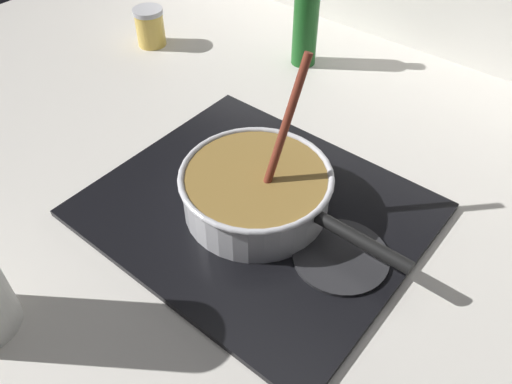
# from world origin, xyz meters

# --- Properties ---
(ground) EXTENTS (2.40, 1.60, 0.04)m
(ground) POSITION_xyz_m (0.00, 0.00, -0.02)
(ground) COLOR beige
(hob_plate) EXTENTS (0.56, 0.48, 0.01)m
(hob_plate) POSITION_xyz_m (-0.04, 0.05, 0.01)
(hob_plate) COLOR black
(hob_plate) RESTS_ON ground
(burner_ring) EXTENTS (0.16, 0.16, 0.01)m
(burner_ring) POSITION_xyz_m (-0.04, 0.05, 0.02)
(burner_ring) COLOR #592D0C
(burner_ring) RESTS_ON hob_plate
(spare_burner) EXTENTS (0.16, 0.16, 0.01)m
(spare_burner) POSITION_xyz_m (0.14, 0.05, 0.01)
(spare_burner) COLOR #262628
(spare_burner) RESTS_ON hob_plate
(cooking_pan) EXTENTS (0.43, 0.27, 0.29)m
(cooking_pan) POSITION_xyz_m (-0.04, 0.05, 0.06)
(cooking_pan) COLOR silver
(cooking_pan) RESTS_ON hob_plate
(condiment_jar) EXTENTS (0.08, 0.08, 0.10)m
(condiment_jar) POSITION_xyz_m (-0.65, 0.36, 0.05)
(condiment_jar) COLOR gold
(condiment_jar) RESTS_ON ground
(oil_bottle) EXTENTS (0.06, 0.06, 0.23)m
(oil_bottle) POSITION_xyz_m (-0.28, 0.54, 0.10)
(oil_bottle) COLOR #19591E
(oil_bottle) RESTS_ON ground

